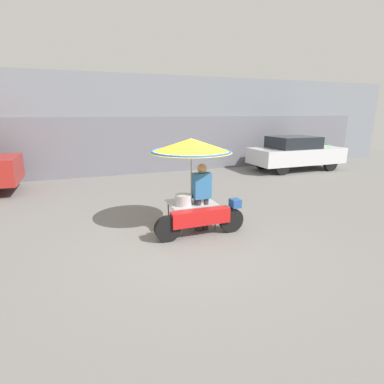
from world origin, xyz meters
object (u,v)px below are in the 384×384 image
(vendor_motorcycle_cart, at_px, (193,161))
(parked_car, at_px, (295,153))
(vendor_person, at_px, (202,194))
(potted_plant, at_px, (326,152))

(vendor_motorcycle_cart, height_order, parked_car, vendor_motorcycle_cart)
(vendor_person, distance_m, parked_car, 8.59)
(vendor_motorcycle_cart, xyz_separation_m, parked_car, (6.95, 5.08, -0.76))
(vendor_motorcycle_cart, height_order, vendor_person, vendor_motorcycle_cart)
(vendor_person, bearing_deg, vendor_motorcycle_cart, 131.62)
(vendor_motorcycle_cart, bearing_deg, potted_plant, 32.06)
(vendor_person, xyz_separation_m, parked_car, (6.80, 5.25, -0.05))
(vendor_person, height_order, parked_car, parked_car)
(vendor_motorcycle_cart, distance_m, potted_plant, 11.64)
(parked_car, relative_size, potted_plant, 4.23)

